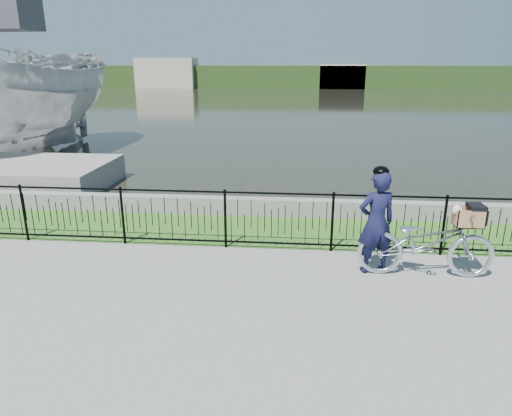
# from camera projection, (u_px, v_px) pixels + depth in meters

# --- Properties ---
(ground) EXTENTS (120.00, 120.00, 0.00)m
(ground) POSITION_uv_depth(u_px,v_px,m) (273.00, 288.00, 7.17)
(ground) COLOR gray
(ground) RESTS_ON ground
(grass_strip) EXTENTS (60.00, 2.00, 0.01)m
(grass_strip) POSITION_uv_depth(u_px,v_px,m) (280.00, 230.00, 9.64)
(grass_strip) COLOR #34641F
(grass_strip) RESTS_ON ground
(water) EXTENTS (120.00, 120.00, 0.00)m
(water) POSITION_uv_depth(u_px,v_px,m) (295.00, 105.00, 38.47)
(water) COLOR black
(water) RESTS_ON ground
(quay_wall) EXTENTS (60.00, 0.30, 0.40)m
(quay_wall) POSITION_uv_depth(u_px,v_px,m) (282.00, 207.00, 10.52)
(quay_wall) COLOR gray
(quay_wall) RESTS_ON ground
(fence) EXTENTS (14.00, 0.06, 1.15)m
(fence) POSITION_uv_depth(u_px,v_px,m) (278.00, 220.00, 8.51)
(fence) COLOR black
(fence) RESTS_ON ground
(far_treeline) EXTENTS (120.00, 6.00, 3.00)m
(far_treeline) POSITION_uv_depth(u_px,v_px,m) (297.00, 77.00, 63.63)
(far_treeline) COLOR #274319
(far_treeline) RESTS_ON ground
(far_building_left) EXTENTS (8.00, 4.00, 4.00)m
(far_building_left) POSITION_uv_depth(u_px,v_px,m) (167.00, 73.00, 63.15)
(far_building_left) COLOR #B0A48E
(far_building_left) RESTS_ON ground
(far_building_right) EXTENTS (6.00, 3.00, 3.20)m
(far_building_right) POSITION_uv_depth(u_px,v_px,m) (342.00, 76.00, 61.65)
(far_building_right) COLOR #B0A48E
(far_building_right) RESTS_ON ground
(bicycle_rig) EXTENTS (2.20, 0.77, 1.27)m
(bicycle_rig) POSITION_uv_depth(u_px,v_px,m) (427.00, 242.00, 7.46)
(bicycle_rig) COLOR silver
(bicycle_rig) RESTS_ON ground
(cyclist) EXTENTS (0.73, 0.59, 1.82)m
(cyclist) POSITION_uv_depth(u_px,v_px,m) (376.00, 221.00, 7.50)
(cyclist) COLOR black
(cyclist) RESTS_ON ground
(boat_near) EXTENTS (4.88, 11.19, 6.02)m
(boat_near) POSITION_uv_depth(u_px,v_px,m) (14.00, 98.00, 16.01)
(boat_near) COLOR #BABABA
(boat_near) RESTS_ON water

